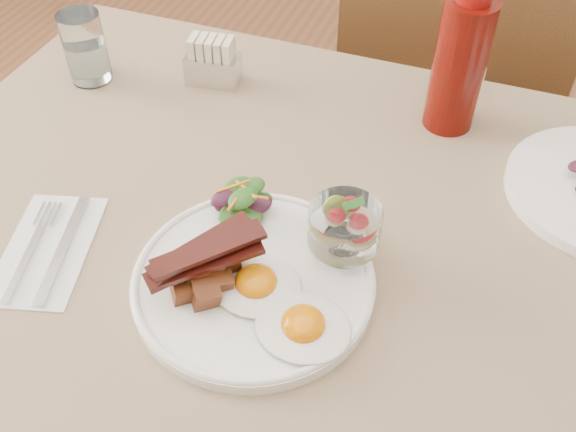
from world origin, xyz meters
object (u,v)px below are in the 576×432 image
Objects in this scene: ketchup_bottle at (459,64)px; chair_far at (445,109)px; fruit_cup at (344,227)px; hot_sauce_bottle at (470,83)px; sugar_caddy at (213,63)px; water_glass at (86,51)px; table at (366,309)px; main_plate at (254,282)px.

chair_far is at bearing 94.85° from ketchup_bottle.
fruit_cup is 0.35m from hot_sauce_bottle.
chair_far reaches higher than hot_sauce_bottle.
ketchup_bottle is at bearing -85.15° from chair_far.
fruit_cup is 0.68× the size of hot_sauce_bottle.
ketchup_bottle is 0.38m from sugar_caddy.
fruit_cup is at bearing -25.35° from water_glass.
chair_far is 10.35× the size of sugar_caddy.
ketchup_bottle reaches higher than sugar_caddy.
table is 14.80× the size of sugar_caddy.
fruit_cup is 0.43m from sugar_caddy.
hot_sauce_bottle is at bearing 10.17° from water_glass.
fruit_cup is at bearing -164.55° from table.
main_plate is 3.12× the size of sugar_caddy.
main_plate is at bearing -146.81° from table.
table is 11.86× the size of water_glass.
main_plate is 0.45m from hot_sauce_bottle.
ketchup_bottle is 0.57m from water_glass.
main_plate is (-0.12, -0.08, 0.10)m from table.
fruit_cup reaches higher than main_plate.
sugar_caddy is at bearing -132.12° from chair_far.
main_plate is 0.51m from water_glass.
ketchup_bottle reaches higher than water_glass.
fruit_cup is (0.08, 0.07, 0.05)m from main_plate.
ketchup_bottle is at bearing 8.48° from water_glass.
main_plate is at bearing -140.70° from fruit_cup.
table is at bearing 33.19° from main_plate.
table is 0.36m from hot_sauce_bottle.
hot_sauce_bottle reaches higher than main_plate.
table is 0.36m from ketchup_bottle.
chair_far is at bearing 86.87° from fruit_cup.
water_glass is at bearing -169.83° from hot_sauce_bottle.
table is 0.46m from sugar_caddy.
table is 0.17m from main_plate.
ketchup_bottle reaches higher than fruit_cup.
chair_far reaches higher than sugar_caddy.
table is at bearing -98.62° from hot_sauce_bottle.
chair_far is 8.29× the size of water_glass.
main_plate is at bearing -99.28° from chair_far.
table is 4.75× the size of main_plate.
hot_sauce_bottle reaches higher than table.
ketchup_bottle is 1.93× the size of water_glass.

